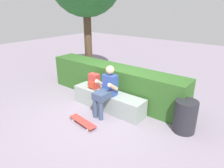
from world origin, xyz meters
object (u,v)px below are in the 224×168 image
object	(u,v)px
bench_main	(108,101)
person_skater	(106,89)
skateboard_near_person	(83,122)
trash_bin	(185,116)
backpack_on_bench	(94,81)

from	to	relation	value
bench_main	person_skater	distance (m)	0.50
person_skater	skateboard_near_person	distance (m)	0.95
bench_main	trash_bin	bearing A→B (deg)	7.28
backpack_on_bench	person_skater	bearing A→B (deg)	-19.02
bench_main	skateboard_near_person	size ratio (longest dim) A/B	2.52
skateboard_near_person	trash_bin	distance (m)	2.27
skateboard_near_person	backpack_on_bench	size ratio (longest dim) A/B	2.05
person_skater	trash_bin	world-z (taller)	person_skater
skateboard_near_person	person_skater	bearing A→B (deg)	82.65
skateboard_near_person	backpack_on_bench	bearing A→B (deg)	118.46
bench_main	backpack_on_bench	bearing A→B (deg)	-178.88
bench_main	skateboard_near_person	bearing A→B (deg)	-87.90
trash_bin	person_skater	bearing A→B (deg)	-165.50
trash_bin	skateboard_near_person	bearing A→B (deg)	-147.61
bench_main	trash_bin	distance (m)	1.96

